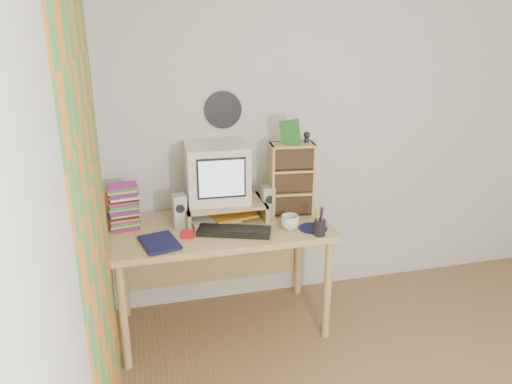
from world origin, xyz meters
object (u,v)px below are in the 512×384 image
dvd_stack (124,210)px  diary (143,244)px  cd_rack (292,179)px  mug (290,222)px  crt_monitor (217,173)px  keyboard (234,231)px  desk (219,240)px

dvd_stack → diary: bearing=-81.4°
diary → cd_rack: bearing=3.7°
dvd_stack → mug: bearing=-23.2°
crt_monitor → diary: 0.68m
keyboard → diary: bearing=-153.0°
desk → keyboard: keyboard is taller
dvd_stack → diary: size_ratio=1.04×
cd_rack → diary: 1.07m
cd_rack → mug: cd_rack is taller
desk → cd_rack: (0.50, 0.03, 0.38)m
keyboard → mug: mug is taller
mug → cd_rack: bearing=70.7°
keyboard → mug: size_ratio=3.88×
keyboard → diary: diary is taller
desk → crt_monitor: crt_monitor is taller
desk → keyboard: 0.26m
desk → mug: bearing=-28.3°
crt_monitor → dvd_stack: bearing=-172.7°
keyboard → dvd_stack: 0.70m
cd_rack → mug: bearing=-103.0°
mug → diary: 0.91m
desk → keyboard: (0.06, -0.20, 0.15)m
dvd_stack → cd_rack: 1.10m
desk → mug: mug is taller
desk → diary: (-0.49, -0.27, 0.16)m
diary → mug: bearing=-10.0°
keyboard → crt_monitor: bearing=119.0°
crt_monitor → keyboard: crt_monitor is taller
cd_rack → desk: bearing=-170.6°
desk → diary: 0.59m
crt_monitor → dvd_stack: 0.63m
keyboard → mug: 0.36m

